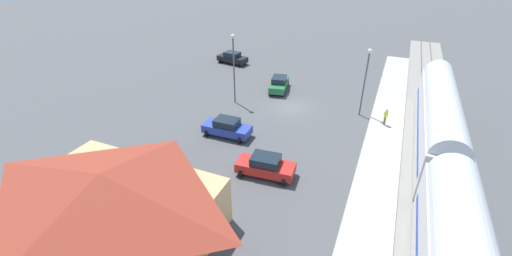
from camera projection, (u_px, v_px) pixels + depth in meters
name	position (u px, v px, depth m)	size (l,w,h in m)	color
ground_plane	(291.00, 107.00, 36.69)	(200.00, 200.00, 0.00)	#4C4C4F
railway_track	(430.00, 132.00, 31.84)	(4.80, 70.00, 0.30)	gray
platform	(386.00, 123.00, 33.18)	(3.20, 46.00, 0.30)	#A8A399
passenger_train	(446.00, 179.00, 21.13)	(2.93, 37.17, 4.98)	silver
station_building	(108.00, 208.00, 19.16)	(12.19, 9.52, 5.10)	tan
pedestrian_on_platform	(386.00, 116.00, 32.17)	(0.36, 0.36, 1.71)	brown
sedan_black	(232.00, 58.00, 49.37)	(4.72, 2.76, 1.74)	black
sedan_blue	(227.00, 127.00, 30.98)	(4.55, 2.37, 1.74)	#283D9E
sedan_red	(266.00, 166.00, 25.72)	(4.64, 2.56, 1.74)	red
sedan_green	(279.00, 84.00, 40.45)	(2.64, 4.76, 1.74)	#236638
light_pole_near_platform	(366.00, 74.00, 32.93)	(0.44, 0.44, 7.08)	#515156
light_pole_lot_center	(234.00, 61.00, 35.54)	(0.44, 0.44, 7.68)	#515156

